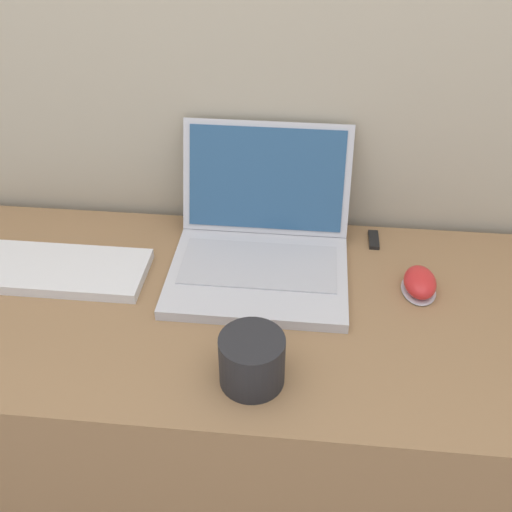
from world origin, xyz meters
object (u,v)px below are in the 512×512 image
drink_cup (252,359)px  computer_mouse (420,283)px  usb_stick (374,240)px  external_keyboard (43,269)px  laptop (261,242)px

drink_cup → computer_mouse: 0.37m
usb_stick → drink_cup: bearing=-117.9°
computer_mouse → external_keyboard: computer_mouse is taller
drink_cup → computer_mouse: bearing=40.8°
external_keyboard → usb_stick: 0.66m
computer_mouse → external_keyboard: (-0.71, -0.02, -0.01)m
laptop → computer_mouse: size_ratio=3.69×
drink_cup → computer_mouse: (0.28, 0.24, -0.03)m
computer_mouse → drink_cup: bearing=-139.2°
laptop → drink_cup: laptop is taller
laptop → external_keyboard: size_ratio=0.85×
laptop → computer_mouse: bearing=-11.0°
usb_stick → external_keyboard: bearing=-165.1°
computer_mouse → usb_stick: size_ratio=1.53×
usb_stick → computer_mouse: bearing=-63.9°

